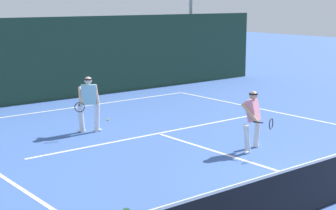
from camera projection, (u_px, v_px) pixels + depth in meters
court_line_baseline_far at (75, 107)px, 19.66m from camera, size 10.24×0.10×0.01m
court_line_service at (158, 133)px, 15.82m from camera, size 8.35×0.10×0.01m
court_line_centre at (240, 159)px, 13.27m from camera, size 0.10×6.40×0.01m
player_near at (253, 118)px, 13.91m from camera, size 1.03×0.98×1.57m
player_far at (89, 102)px, 15.84m from camera, size 1.01×0.84×1.67m
tennis_ball at (108, 120)px, 17.50m from camera, size 0.07×0.07×0.07m
back_fence_windscreen at (51, 59)px, 20.71m from camera, size 21.78×0.12×3.24m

